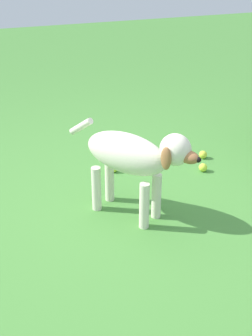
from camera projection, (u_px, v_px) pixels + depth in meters
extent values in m
plane|color=#478438|center=(95.00, 213.00, 3.02)|extent=(14.00, 14.00, 0.00)
ellipsoid|color=silver|center=(126.00, 153.00, 2.82)|extent=(0.60, 0.51, 0.26)
cylinder|color=silver|center=(156.00, 196.00, 2.91)|extent=(0.06, 0.06, 0.31)
cylinder|color=silver|center=(144.00, 206.00, 2.80)|extent=(0.06, 0.06, 0.31)
cylinder|color=silver|center=(109.00, 180.00, 3.10)|extent=(0.06, 0.06, 0.31)
cylinder|color=silver|center=(96.00, 189.00, 2.99)|extent=(0.06, 0.06, 0.31)
ellipsoid|color=silver|center=(176.00, 150.00, 2.59)|extent=(0.25, 0.25, 0.19)
ellipsoid|color=#9E663D|center=(189.00, 157.00, 2.56)|extent=(0.16, 0.14, 0.08)
sphere|color=black|center=(198.00, 160.00, 2.53)|extent=(0.03, 0.03, 0.03)
ellipsoid|color=#9E663D|center=(181.00, 148.00, 2.67)|extent=(0.07, 0.07, 0.14)
ellipsoid|color=#9E663D|center=(166.00, 159.00, 2.54)|extent=(0.07, 0.07, 0.14)
cylinder|color=silver|center=(81.00, 126.00, 2.96)|extent=(0.18, 0.14, 0.15)
sphere|color=#C9E23C|center=(203.00, 167.00, 3.53)|extent=(0.07, 0.07, 0.07)
sphere|color=#CED73D|center=(203.00, 155.00, 3.74)|extent=(0.07, 0.07, 0.07)
sphere|color=#CEDD3C|center=(127.00, 142.00, 3.96)|extent=(0.07, 0.07, 0.07)
sphere|color=#C2D530|center=(114.00, 168.00, 3.52)|extent=(0.07, 0.07, 0.07)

